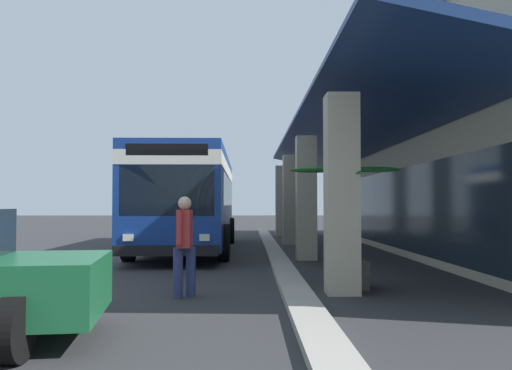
% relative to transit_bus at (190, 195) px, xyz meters
% --- Properties ---
extents(ground, '(120.00, 120.00, 0.00)m').
position_rel_transit_bus_xyz_m(ground, '(2.30, 6.76, -1.85)').
color(ground, '#2D2D30').
extents(curb_strip, '(27.47, 0.50, 0.12)m').
position_rel_transit_bus_xyz_m(curb_strip, '(0.47, 2.76, -1.79)').
color(curb_strip, '#9E998E').
rests_on(curb_strip, ground).
extents(transit_bus, '(11.23, 2.90, 3.34)m').
position_rel_transit_bus_xyz_m(transit_bus, '(0.00, 0.00, 0.00)').
color(transit_bus, navy).
rests_on(transit_bus, ground).
extents(pedestrian, '(0.67, 0.35, 1.66)m').
position_rel_transit_bus_xyz_m(pedestrian, '(9.35, 0.91, -0.93)').
color(pedestrian, navy).
rests_on(pedestrian, ground).
extents(potted_palm, '(1.91, 2.07, 2.25)m').
position_rel_transit_bus_xyz_m(potted_palm, '(8.36, 3.76, -1.16)').
color(potted_palm, '#4C4742').
rests_on(potted_palm, ground).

